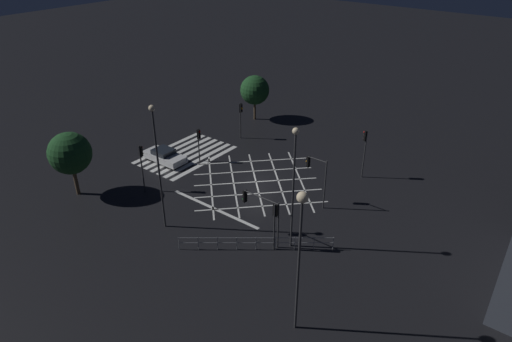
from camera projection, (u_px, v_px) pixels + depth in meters
ground_plane at (256, 182)px, 40.83m from camera, size 200.00×200.00×0.00m
road_markings at (208, 165)px, 43.64m from camera, size 13.59×18.63×0.01m
traffic_light_median_north at (316, 171)px, 36.09m from camera, size 0.36×1.92×4.32m
traffic_light_median_south at (199, 139)px, 43.16m from camera, size 0.36×0.39×3.38m
traffic_light_nw_cross at (365, 144)px, 40.07m from camera, size 0.36×0.39×4.60m
traffic_light_ne_main at (275, 217)px, 31.22m from camera, size 0.39×0.36×3.76m
traffic_light_ne_cross at (259, 206)px, 32.17m from camera, size 0.36×3.23×3.79m
traffic_light_sw_cross at (241, 114)px, 47.70m from camera, size 0.36×0.39×3.95m
traffic_light_se_main at (142, 159)px, 38.08m from camera, size 0.39×0.36×4.29m
street_lamp_east at (301, 230)px, 22.90m from camera, size 0.60×0.60×9.10m
street_lamp_west at (294, 172)px, 29.86m from camera, size 0.46×0.46×9.21m
street_lamp_far at (157, 153)px, 31.88m from camera, size 0.44×0.44×9.81m
street_tree_near at (255, 90)px, 52.11m from camera, size 3.34×3.34×5.23m
street_tree_far at (70, 153)px, 37.20m from camera, size 3.51×3.51×5.63m
waiting_car at (164, 156)px, 44.04m from camera, size 1.87×4.40×1.26m
pedestrian_railing at (256, 242)px, 32.09m from camera, size 6.71×8.68×1.05m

